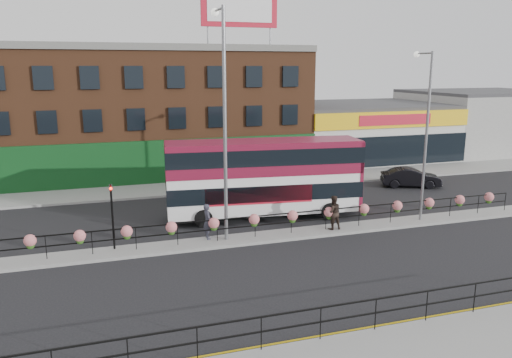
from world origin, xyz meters
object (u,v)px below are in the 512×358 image
object	(u,v)px
double_decker_bus	(265,171)
pedestrian_a	(208,221)
pedestrian_b	(333,212)
lamp_column_east	(425,122)
lamp_column_west	(223,105)
car	(411,178)

from	to	relation	value
double_decker_bus	pedestrian_a	xyz separation A→B (m)	(-4.10, -3.13, -1.76)
pedestrian_a	pedestrian_b	xyz separation A→B (m)	(6.75, -0.56, 0.02)
double_decker_bus	lamp_column_east	bearing A→B (deg)	-22.52
pedestrian_a	pedestrian_b	bearing A→B (deg)	-95.44
double_decker_bus	lamp_column_east	size ratio (longest dim) A/B	1.23
pedestrian_a	lamp_column_east	distance (m)	13.20
pedestrian_a	pedestrian_b	size ratio (longest dim) A/B	0.98
lamp_column_west	double_decker_bus	bearing A→B (deg)	45.00
pedestrian_b	double_decker_bus	bearing A→B (deg)	-53.96
double_decker_bus	car	distance (m)	13.58
double_decker_bus	car	size ratio (longest dim) A/B	2.56
double_decker_bus	pedestrian_a	world-z (taller)	double_decker_bus
lamp_column_west	lamp_column_east	size ratio (longest dim) A/B	1.21
pedestrian_b	car	bearing A→B (deg)	-142.68
pedestrian_b	lamp_column_east	world-z (taller)	lamp_column_east
car	lamp_column_west	distance (m)	18.64
pedestrian_b	lamp_column_east	bearing A→B (deg)	-176.89
double_decker_bus	lamp_column_west	bearing A→B (deg)	-135.00
car	lamp_column_west	xyz separation A→B (m)	(-16.04, -7.20, 6.20)
lamp_column_west	pedestrian_a	bearing A→B (deg)	173.25
double_decker_bus	pedestrian_a	distance (m)	5.45
car	lamp_column_east	bearing A→B (deg)	170.47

